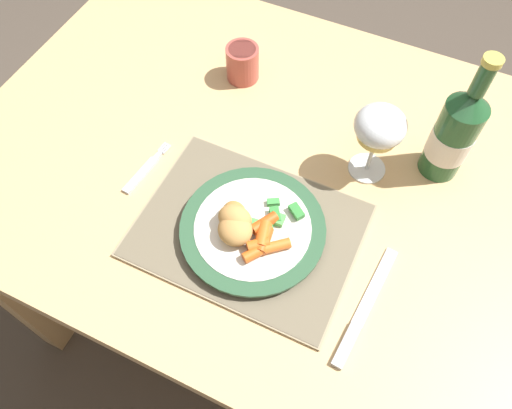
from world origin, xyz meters
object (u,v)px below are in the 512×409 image
(bottle, at_px, (454,134))
(drinking_cup, at_px, (242,62))
(dinner_plate, at_px, (253,229))
(table_knife, at_px, (361,316))
(dining_table, at_px, (308,206))
(fork, at_px, (144,171))
(wine_glass, at_px, (379,129))

(bottle, xyz_separation_m, drinking_cup, (-0.41, 0.05, -0.05))
(dinner_plate, relative_size, drinking_cup, 3.30)
(table_knife, bearing_deg, dinner_plate, 164.51)
(drinking_cup, bearing_deg, dining_table, -37.45)
(fork, height_order, bottle, bottle)
(dining_table, bearing_deg, drinking_cup, 142.55)
(bottle, bearing_deg, dinner_plate, -132.30)
(dining_table, xyz_separation_m, dinner_plate, (-0.05, -0.15, 0.11))
(dining_table, distance_m, table_knife, 0.28)
(dining_table, height_order, bottle, bottle)
(dinner_plate, bearing_deg, bottle, 47.70)
(bottle, height_order, drinking_cup, bottle)
(bottle, relative_size, drinking_cup, 3.53)
(dining_table, relative_size, fork, 10.38)
(dinner_plate, xyz_separation_m, bottle, (0.24, 0.26, 0.08))
(table_knife, xyz_separation_m, bottle, (0.03, 0.32, 0.09))
(dining_table, height_order, table_knife, table_knife)
(dinner_plate, relative_size, wine_glass, 1.60)
(wine_glass, xyz_separation_m, bottle, (0.11, 0.06, -0.02))
(dinner_plate, distance_m, fork, 0.23)
(dining_table, relative_size, bottle, 5.11)
(dining_table, xyz_separation_m, bottle, (0.19, 0.11, 0.19))
(dinner_plate, bearing_deg, table_knife, -15.49)
(table_knife, bearing_deg, wine_glass, 106.75)
(dinner_plate, relative_size, bottle, 0.94)
(dining_table, distance_m, bottle, 0.29)
(drinking_cup, bearing_deg, bottle, -7.56)
(dining_table, relative_size, wine_glass, 8.76)
(dinner_plate, bearing_deg, dining_table, 72.22)
(dining_table, xyz_separation_m, fork, (-0.28, -0.12, 0.10))
(fork, height_order, table_knife, table_knife)
(dinner_plate, height_order, drinking_cup, drinking_cup)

